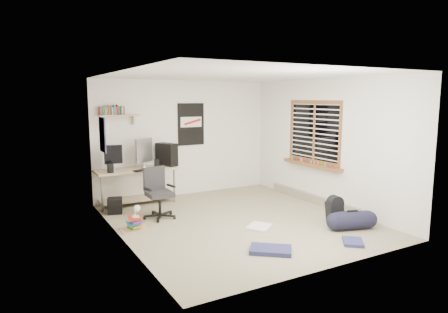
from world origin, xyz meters
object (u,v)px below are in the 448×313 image
book_stack (134,221)px  duffel_bag (352,221)px  desk (135,186)px  backpack (335,212)px  office_chair (160,191)px

book_stack → duffel_bag: bearing=-29.0°
duffel_bag → book_stack: (-3.10, 1.72, 0.01)m
desk → backpack: 3.91m
backpack → office_chair: bearing=157.0°
duffel_bag → book_stack: duffel_bag is taller
backpack → duffel_bag: 0.39m
desk → duffel_bag: bearing=-61.4°
office_chair → duffel_bag: office_chair is taller
backpack → duffel_bag: duffel_bag is taller
office_chair → duffel_bag: (2.51, -2.12, -0.35)m
office_chair → duffel_bag: 3.30m
desk → backpack: (2.59, -2.92, -0.16)m
desk → duffel_bag: desk is taller
desk → duffel_bag: 4.21m
backpack → duffel_bag: size_ratio=0.62×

